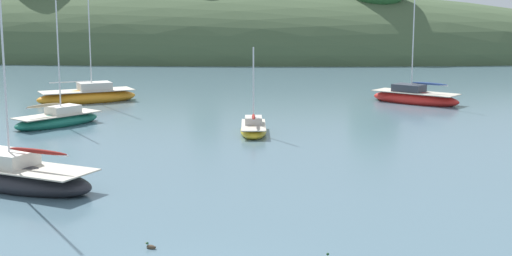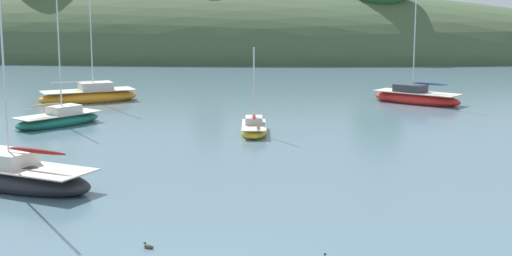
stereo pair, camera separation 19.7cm
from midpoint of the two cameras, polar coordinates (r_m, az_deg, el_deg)
The scene contains 7 objects.
far_shoreline_hill at distance 111.07m, azimuth -9.67°, elevation 5.69°, with size 150.00×36.00×24.74m.
sailboat_black_sloop at distance 60.26m, azimuth -13.11°, elevation 2.44°, with size 8.19×6.48×11.51m.
sailboat_grey_yawl at distance 44.67m, azimuth -0.33°, elevation -0.05°, with size 2.06×4.83×5.46m.
sailboat_cream_ketch at distance 49.32m, azimuth -15.34°, elevation 0.63°, with size 5.25×6.32×8.31m.
sailboat_white_near at distance 33.61m, azimuth -18.39°, elevation -3.64°, with size 8.34×5.31×11.28m.
sailboat_orange_cutter at distance 59.43m, azimuth 12.21°, elevation 2.34°, with size 7.51×6.12×8.56m.
duck_lone_left at distance 24.60m, azimuth -8.45°, elevation -9.18°, with size 0.41×0.29×0.24m.
Camera 1 is at (3.69, -18.99, 8.07)m, focal length 51.17 mm.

